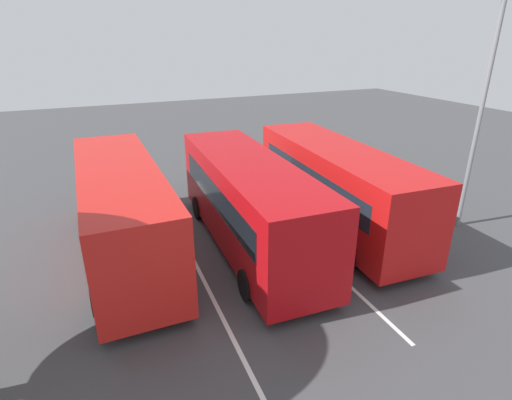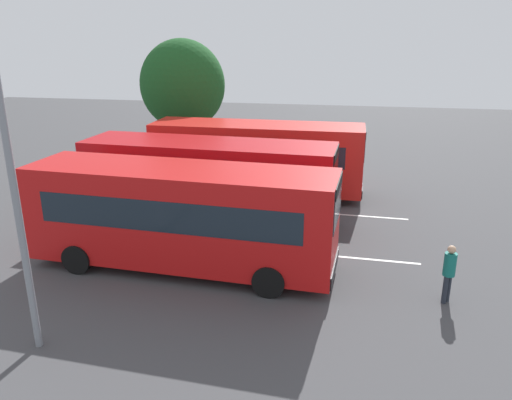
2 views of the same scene
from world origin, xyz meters
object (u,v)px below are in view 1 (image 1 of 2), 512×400
object	(u,v)px
bus_far_left	(336,184)
street_lamp	(477,102)
pedestrian	(268,152)
bus_center_left	(249,200)
bus_center_right	(122,208)

from	to	relation	value
bus_far_left	street_lamp	world-z (taller)	street_lamp
bus_far_left	pedestrian	world-z (taller)	bus_far_left
bus_center_left	pedestrian	world-z (taller)	bus_center_left
bus_center_left	pedestrian	bearing A→B (deg)	-26.96
bus_far_left	bus_center_left	size ratio (longest dim) A/B	1.00
bus_far_left	street_lamp	size ratio (longest dim) A/B	1.11
pedestrian	street_lamp	world-z (taller)	street_lamp
bus_center_right	street_lamp	world-z (taller)	street_lamp
bus_center_left	bus_center_right	size ratio (longest dim) A/B	1.01
bus_center_left	bus_far_left	bearing A→B (deg)	-84.23
bus_far_left	bus_center_left	world-z (taller)	same
bus_center_right	street_lamp	size ratio (longest dim) A/B	1.10
bus_center_left	street_lamp	xyz separation A→B (m)	(-1.74, -7.96, 3.09)
bus_far_left	bus_center_right	xyz separation A→B (m)	(0.84, 7.74, 0.00)
bus_far_left	bus_center_left	bearing A→B (deg)	96.33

